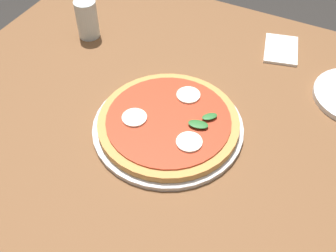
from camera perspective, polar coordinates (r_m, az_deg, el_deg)
name	(u,v)px	position (r m, az deg, el deg)	size (l,w,h in m)	color
dining_table	(139,159)	(1.04, -3.98, -4.49)	(1.23, 1.13, 0.76)	brown
serving_tray	(168,127)	(0.96, 0.00, -0.16)	(0.35, 0.35, 0.01)	silver
pizza	(169,122)	(0.95, 0.08, 0.54)	(0.32, 0.32, 0.03)	tan
napkin	(281,49)	(1.23, 15.21, 10.08)	(0.13, 0.09, 0.01)	white
glass_cup	(87,19)	(1.24, -11.02, 14.18)	(0.06, 0.06, 0.11)	silver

